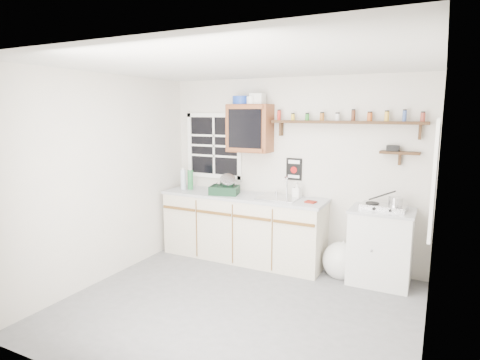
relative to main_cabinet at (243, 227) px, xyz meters
name	(u,v)px	position (x,y,z in m)	size (l,w,h in m)	color
room	(237,191)	(0.58, -1.30, 0.79)	(3.64, 3.24, 2.54)	#5B5B5E
main_cabinet	(243,227)	(0.00, 0.00, 0.00)	(2.31, 0.63, 0.92)	beige
right_cabinet	(380,246)	(1.83, 0.03, -0.01)	(0.73, 0.57, 0.91)	silver
sink	(279,198)	(0.54, 0.01, 0.47)	(0.52, 0.44, 0.29)	#B5B6BA
upper_cabinet	(250,128)	(0.03, 0.14, 1.36)	(0.60, 0.32, 0.65)	brown
upper_cabinet_clutter	(248,100)	(0.00, 0.14, 1.75)	(0.45, 0.24, 0.14)	#173698
spice_shelf	(346,122)	(1.32, 0.21, 1.47)	(1.91, 0.18, 0.35)	black
secondary_shelf	(398,152)	(1.94, 0.22, 1.12)	(0.45, 0.16, 0.24)	black
warning_sign	(294,169)	(0.63, 0.29, 0.82)	(0.22, 0.02, 0.30)	black
window_back	(214,146)	(-0.62, 0.29, 1.09)	(0.93, 0.03, 0.98)	black
window_right	(435,177)	(2.37, -0.75, 0.99)	(0.03, 0.78, 1.08)	black
water_bottles	(187,179)	(-0.90, -0.02, 0.61)	(0.17, 0.13, 0.32)	silver
dish_rack	(225,188)	(-0.23, -0.08, 0.55)	(0.45, 0.38, 0.29)	black
soap_bottle	(297,190)	(0.74, 0.13, 0.57)	(0.10, 0.10, 0.21)	silver
rag	(311,202)	(0.98, -0.05, 0.47)	(0.13, 0.11, 0.02)	maroon
hotplate	(384,207)	(1.85, 0.01, 0.48)	(0.53, 0.32, 0.07)	#B5B6BA
saucepan	(395,201)	(1.97, 0.01, 0.56)	(0.40, 0.21, 0.17)	#B5B6BA
trash_bag	(341,260)	(1.39, -0.02, -0.25)	(0.44, 0.40, 0.50)	silver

